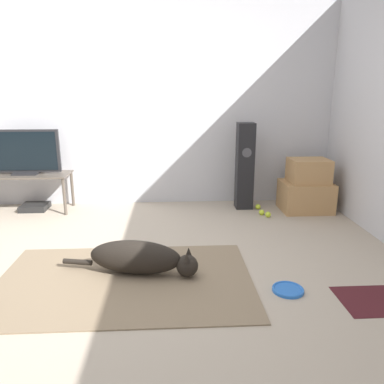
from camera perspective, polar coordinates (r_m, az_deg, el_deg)
ground_plane at (r=3.15m, az=-12.30°, el=-12.48°), size 12.00×12.00×0.00m
wall_back at (r=4.88m, az=-9.34°, el=13.01°), size 8.00×0.06×2.55m
area_rug at (r=3.06m, az=-10.17°, el=-13.13°), size 1.99×1.27×0.01m
dog at (r=3.08m, az=-7.90°, el=-9.92°), size 1.12×0.38×0.28m
frisbee at (r=2.97m, az=14.42°, el=-14.20°), size 0.23×0.23×0.03m
cardboard_box_lower at (r=4.84m, az=16.91°, el=-0.62°), size 0.60×0.47×0.36m
cardboard_box_upper at (r=4.76m, az=17.36°, el=3.11°), size 0.47×0.37×0.29m
floor_speaker at (r=4.70m, az=8.03°, el=3.90°), size 0.21×0.21×1.07m
tv_stand at (r=4.98m, az=-23.82°, el=1.87°), size 1.02×0.43×0.47m
tv at (r=4.93m, az=-24.21°, el=5.50°), size 0.84×0.20×0.54m
tennis_ball_by_boxes at (r=4.51m, az=11.51°, el=-3.37°), size 0.07×0.07×0.07m
tennis_ball_near_speaker at (r=4.57m, az=10.57°, el=-3.07°), size 0.07×0.07×0.07m
tennis_ball_loose_on_carpet at (r=4.78m, az=10.02°, el=-2.22°), size 0.07×0.07×0.07m
game_console at (r=5.09m, az=-22.82°, el=-2.10°), size 0.32×0.30×0.07m
door_mat at (r=3.09m, az=27.08°, el=-14.46°), size 0.62×0.41×0.01m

